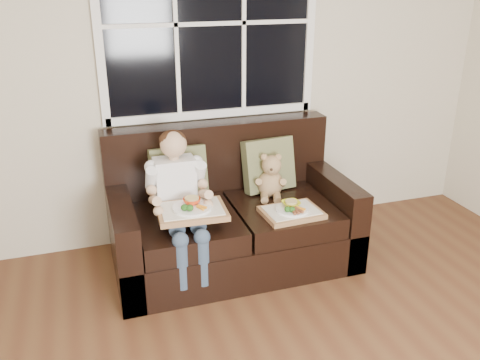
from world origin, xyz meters
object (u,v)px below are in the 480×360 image
object	(u,v)px
loveseat	(230,220)
tray_right	(292,211)
child	(178,190)
teddy_bear	(271,179)
tray_left	(192,210)

from	to	relation	value
loveseat	tray_right	world-z (taller)	loveseat
child	tray_right	world-z (taller)	child
teddy_bear	tray_left	size ratio (longest dim) A/B	0.74
child	loveseat	bearing A→B (deg)	16.99
teddy_bear	loveseat	bearing A→B (deg)	-156.13
teddy_bear	child	bearing A→B (deg)	-149.43
loveseat	tray_left	xyz separation A→B (m)	(-0.34, -0.29, 0.27)
teddy_bear	tray_left	bearing A→B (deg)	-135.67
child	teddy_bear	distance (m)	0.74
tray_right	loveseat	bearing A→B (deg)	133.61
loveseat	child	bearing A→B (deg)	-163.01
child	teddy_bear	bearing A→B (deg)	11.71
tray_left	child	bearing A→B (deg)	110.07
child	tray_right	xyz separation A→B (m)	(0.74, -0.20, -0.17)
child	teddy_bear	xyz separation A→B (m)	(0.72, 0.15, -0.07)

